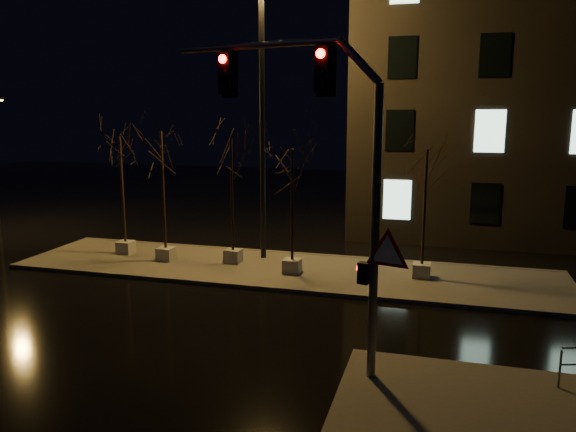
% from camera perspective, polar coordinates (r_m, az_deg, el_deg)
% --- Properties ---
extents(ground, '(90.00, 90.00, 0.00)m').
position_cam_1_polar(ground, '(17.46, -6.14, -11.00)').
color(ground, black).
rests_on(ground, ground).
extents(median, '(22.00, 5.00, 0.15)m').
position_cam_1_polar(median, '(22.81, -0.55, -5.48)').
color(median, '#4F4C46').
rests_on(median, ground).
extents(sidewalk_corner, '(7.00, 5.00, 0.15)m').
position_cam_1_polar(sidewalk_corner, '(13.25, 20.77, -18.77)').
color(sidewalk_corner, '#4F4C46').
rests_on(sidewalk_corner, ground).
extents(tree_0, '(1.80, 1.80, 5.31)m').
position_cam_1_polar(tree_0, '(25.42, -16.60, 5.18)').
color(tree_0, '#A2A197').
rests_on(tree_0, median).
extents(tree_1, '(1.80, 1.80, 5.57)m').
position_cam_1_polar(tree_1, '(23.76, -12.68, 5.50)').
color(tree_1, '#A2A197').
rests_on(tree_1, median).
extents(tree_2, '(1.80, 1.80, 5.31)m').
position_cam_1_polar(tree_2, '(22.98, -5.77, 5.02)').
color(tree_2, '#A2A197').
rests_on(tree_2, median).
extents(tree_3, '(1.80, 1.80, 4.97)m').
position_cam_1_polar(tree_3, '(21.35, 0.43, 3.96)').
color(tree_3, '#A2A197').
rests_on(tree_3, median).
extents(tree_4, '(1.80, 1.80, 5.00)m').
position_cam_1_polar(tree_4, '(21.35, 13.82, 3.70)').
color(tree_4, '#A2A197').
rests_on(tree_4, median).
extents(traffic_signal_mast, '(6.29, 1.77, 7.92)m').
position_cam_1_polar(traffic_signal_mast, '(13.30, 3.84, 5.98)').
color(traffic_signal_mast, slate).
rests_on(traffic_signal_mast, sidewalk_corner).
extents(streetlight_main, '(2.85, 1.10, 11.53)m').
position_cam_1_polar(streetlight_main, '(23.59, -2.65, 11.60)').
color(streetlight_main, black).
rests_on(streetlight_main, median).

